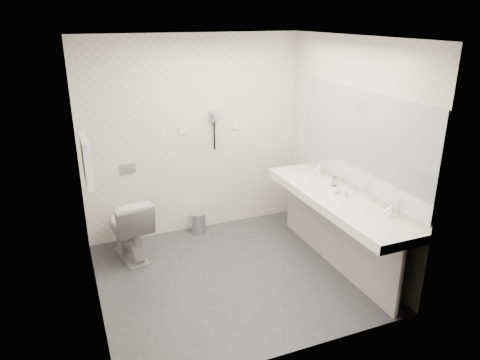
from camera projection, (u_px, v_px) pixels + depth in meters
name	position (u px, v px, depth m)	size (l,w,h in m)	color
floor	(233.00, 276.00, 4.94)	(2.80, 2.80, 0.00)	#2E2D33
ceiling	(231.00, 38.00, 4.07)	(2.80, 2.80, 0.00)	silver
wall_back	(194.00, 137.00, 5.64)	(2.80, 2.80, 0.00)	beige
wall_front	(294.00, 220.00, 3.38)	(2.80, 2.80, 0.00)	beige
wall_left	(86.00, 187.00, 4.01)	(2.60, 2.60, 0.00)	beige
wall_right	(349.00, 153.00, 5.00)	(2.60, 2.60, 0.00)	beige
vanity_counter	(335.00, 200.00, 4.89)	(0.55, 2.20, 0.10)	silver
vanity_panel	(334.00, 235.00, 5.04)	(0.03, 2.15, 0.75)	#999591
vanity_post_near	(400.00, 282.00, 4.15)	(0.06, 0.06, 0.75)	silver
vanity_post_far	(292.00, 201.00, 5.96)	(0.06, 0.06, 0.75)	silver
mirror	(361.00, 140.00, 4.75)	(0.02, 2.20, 1.05)	#B2BCC6
basin_near	(373.00, 221.00, 4.31)	(0.40, 0.31, 0.05)	white
basin_far	(305.00, 178.00, 5.44)	(0.40, 0.31, 0.05)	white
faucet_near	(391.00, 210.00, 4.35)	(0.04, 0.04, 0.15)	silver
faucet_far	(320.00, 169.00, 5.48)	(0.04, 0.04, 0.15)	silver
soap_bottle_a	(346.00, 192.00, 4.85)	(0.04, 0.04, 0.09)	silver
soap_bottle_b	(337.00, 189.00, 4.92)	(0.07, 0.07, 0.09)	silver
glass_left	(334.00, 182.00, 5.14)	(0.05, 0.05, 0.10)	silver
glass_right	(334.00, 181.00, 5.17)	(0.05, 0.05, 0.10)	silver
toilet	(128.00, 227.00, 5.21)	(0.43, 0.75, 0.76)	white
flush_plate	(128.00, 168.00, 5.43)	(0.18, 0.02, 0.12)	#B2B5BA
pedal_bin	(198.00, 223.00, 5.87)	(0.19, 0.19, 0.26)	#B2B5BA
bin_lid	(198.00, 214.00, 5.82)	(0.19, 0.19, 0.01)	#B2B5BA
towel_rail	(83.00, 139.00, 4.40)	(0.02, 0.02, 0.62)	silver
towel_near	(88.00, 164.00, 4.36)	(0.07, 0.24, 0.48)	silver
towel_far	(86.00, 156.00, 4.60)	(0.07, 0.24, 0.48)	silver
dryer_cradle	(214.00, 116.00, 5.61)	(0.10, 0.04, 0.14)	gray
dryer_barrel	(215.00, 115.00, 5.54)	(0.08, 0.08, 0.14)	gray
dryer_cord	(214.00, 136.00, 5.69)	(0.02, 0.02, 0.35)	black
switch_plate_a	(183.00, 131.00, 5.54)	(0.09, 0.02, 0.09)	white
switch_plate_b	(235.00, 126.00, 5.79)	(0.09, 0.02, 0.09)	white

